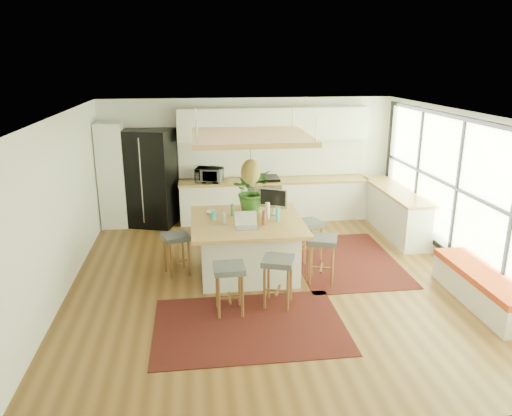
{
  "coord_description": "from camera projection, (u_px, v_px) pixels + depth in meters",
  "views": [
    {
      "loc": [
        -1.2,
        -7.3,
        3.5
      ],
      "look_at": [
        -0.2,
        0.5,
        1.1
      ],
      "focal_mm": 34.25,
      "sensor_mm": 36.0,
      "label": 1
    }
  ],
  "objects": [
    {
      "name": "floor",
      "position": [
        272.0,
        280.0,
        8.09
      ],
      "size": [
        7.0,
        7.0,
        0.0
      ],
      "primitive_type": "plane",
      "color": "brown",
      "rests_on": "ground"
    },
    {
      "name": "ceiling",
      "position": [
        273.0,
        115.0,
        7.3
      ],
      "size": [
        7.0,
        7.0,
        0.0
      ],
      "primitive_type": "plane",
      "rotation": [
        3.14,
        0.0,
        0.0
      ],
      "color": "white",
      "rests_on": "ground"
    },
    {
      "name": "wall_back",
      "position": [
        248.0,
        159.0,
        11.02
      ],
      "size": [
        6.5,
        0.0,
        6.5
      ],
      "primitive_type": "plane",
      "rotation": [
        1.57,
        0.0,
        0.0
      ],
      "color": "white",
      "rests_on": "ground"
    },
    {
      "name": "wall_front",
      "position": [
        335.0,
        309.0,
        4.38
      ],
      "size": [
        6.5,
        0.0,
        6.5
      ],
      "primitive_type": "plane",
      "rotation": [
        -1.57,
        0.0,
        0.0
      ],
      "color": "white",
      "rests_on": "ground"
    },
    {
      "name": "wall_left",
      "position": [
        58.0,
        209.0,
        7.3
      ],
      "size": [
        0.0,
        7.0,
        7.0
      ],
      "primitive_type": "plane",
      "rotation": [
        1.57,
        0.0,
        1.57
      ],
      "color": "white",
      "rests_on": "ground"
    },
    {
      "name": "wall_right",
      "position": [
        466.0,
        195.0,
        8.09
      ],
      "size": [
        0.0,
        7.0,
        7.0
      ],
      "primitive_type": "plane",
      "rotation": [
        1.57,
        0.0,
        -1.57
      ],
      "color": "white",
      "rests_on": "ground"
    },
    {
      "name": "window_wall",
      "position": [
        464.0,
        192.0,
        8.07
      ],
      "size": [
        0.1,
        6.2,
        2.6
      ],
      "primitive_type": null,
      "color": "black",
      "rests_on": "wall_right"
    },
    {
      "name": "pantry",
      "position": [
        113.0,
        175.0,
        10.42
      ],
      "size": [
        0.55,
        0.6,
        2.25
      ],
      "primitive_type": "cube",
      "color": "white",
      "rests_on": "floor"
    },
    {
      "name": "back_counter_base",
      "position": [
        274.0,
        200.0,
        11.05
      ],
      "size": [
        4.2,
        0.6,
        0.88
      ],
      "primitive_type": "cube",
      "color": "white",
      "rests_on": "floor"
    },
    {
      "name": "back_counter_top",
      "position": [
        274.0,
        181.0,
        10.91
      ],
      "size": [
        4.24,
        0.64,
        0.05
      ],
      "primitive_type": "cube",
      "color": "#AA7F3C",
      "rests_on": "back_counter_base"
    },
    {
      "name": "backsplash",
      "position": [
        272.0,
        158.0,
        11.07
      ],
      "size": [
        4.2,
        0.02,
        0.8
      ],
      "primitive_type": "cube",
      "color": "white",
      "rests_on": "wall_back"
    },
    {
      "name": "upper_cabinets",
      "position": [
        274.0,
        124.0,
        10.68
      ],
      "size": [
        4.2,
        0.34,
        0.7
      ],
      "primitive_type": "cube",
      "color": "white",
      "rests_on": "wall_back"
    },
    {
      "name": "range",
      "position": [
        263.0,
        198.0,
        11.0
      ],
      "size": [
        0.76,
        0.62,
        1.0
      ],
      "primitive_type": null,
      "color": "#A5A5AA",
      "rests_on": "floor"
    },
    {
      "name": "right_counter_base",
      "position": [
        395.0,
        212.0,
        10.22
      ],
      "size": [
        0.6,
        2.5,
        0.88
      ],
      "primitive_type": "cube",
      "color": "white",
      "rests_on": "floor"
    },
    {
      "name": "right_counter_top",
      "position": [
        397.0,
        191.0,
        10.08
      ],
      "size": [
        0.64,
        2.54,
        0.05
      ],
      "primitive_type": "cube",
      "color": "#AA7F3C",
      "rests_on": "right_counter_base"
    },
    {
      "name": "window_bench",
      "position": [
        481.0,
        288.0,
        7.24
      ],
      "size": [
        0.52,
        2.0,
        0.5
      ],
      "primitive_type": null,
      "color": "white",
      "rests_on": "floor"
    },
    {
      "name": "ceiling_panel",
      "position": [
        251.0,
        154.0,
        7.84
      ],
      "size": [
        1.86,
        1.86,
        0.8
      ],
      "primitive_type": null,
      "color": "#AA7F3C",
      "rests_on": "ceiling"
    },
    {
      "name": "rug_near",
      "position": [
        249.0,
        326.0,
        6.69
      ],
      "size": [
        2.6,
        1.8,
        0.01
      ],
      "primitive_type": "cube",
      "color": "black",
      "rests_on": "floor"
    },
    {
      "name": "rug_right",
      "position": [
        345.0,
        260.0,
        8.87
      ],
      "size": [
        1.8,
        2.6,
        0.01
      ],
      "primitive_type": "cube",
      "color": "black",
      "rests_on": "floor"
    },
    {
      "name": "fridge",
      "position": [
        150.0,
        183.0,
        10.58
      ],
      "size": [
        1.24,
        1.09,
        2.09
      ],
      "primitive_type": null,
      "rotation": [
        0.0,
        0.0,
        -0.31
      ],
      "color": "black",
      "rests_on": "floor"
    },
    {
      "name": "island",
      "position": [
        247.0,
        246.0,
        8.29
      ],
      "size": [
        1.85,
        1.85,
        0.93
      ],
      "primitive_type": null,
      "color": "#AA7F3C",
      "rests_on": "floor"
    },
    {
      "name": "stool_near_left",
      "position": [
        229.0,
        290.0,
        6.94
      ],
      "size": [
        0.44,
        0.44,
        0.73
      ],
      "primitive_type": null,
      "rotation": [
        0.0,
        0.0,
        0.02
      ],
      "color": "#44484C",
      "rests_on": "floor"
    },
    {
      "name": "stool_near_right",
      "position": [
        278.0,
        283.0,
        7.16
      ],
      "size": [
        0.56,
        0.56,
        0.75
      ],
      "primitive_type": null,
      "rotation": [
        0.0,
        0.0,
        -0.33
      ],
      "color": "#44484C",
      "rests_on": "floor"
    },
    {
      "name": "stool_right_front",
      "position": [
        322.0,
        261.0,
        7.93
      ],
      "size": [
        0.58,
        0.58,
        0.77
      ],
      "primitive_type": null,
      "rotation": [
        0.0,
        0.0,
        1.25
      ],
      "color": "#44484C",
      "rests_on": "floor"
    },
    {
      "name": "stool_right_back",
      "position": [
        308.0,
        241.0,
        8.79
      ],
      "size": [
        0.55,
        0.55,
        0.74
      ],
      "primitive_type": null,
      "rotation": [
        0.0,
        0.0,
        1.88
      ],
      "color": "#44484C",
      "rests_on": "floor"
    },
    {
      "name": "stool_left_side",
      "position": [
        177.0,
        254.0,
        8.22
      ],
      "size": [
        0.53,
        0.53,
        0.71
      ],
      "primitive_type": null,
      "rotation": [
        0.0,
        0.0,
        -1.24
      ],
      "color": "#44484C",
      "rests_on": "floor"
    },
    {
      "name": "laptop",
      "position": [
        247.0,
        221.0,
        7.72
      ],
      "size": [
        0.37,
        0.39,
        0.27
      ],
      "primitive_type": null,
      "rotation": [
        0.0,
        0.0,
        0.04
      ],
      "color": "#A5A5AA",
      "rests_on": "island"
    },
    {
      "name": "monitor",
      "position": [
        273.0,
        200.0,
        8.38
      ],
      "size": [
        0.52,
        0.39,
        0.46
      ],
      "primitive_type": null,
      "rotation": [
        0.0,
        0.0,
        -0.49
      ],
      "color": "#A5A5AA",
      "rests_on": "island"
    },
    {
      "name": "microwave",
      "position": [
        209.0,
        173.0,
        10.65
      ],
      "size": [
        0.63,
        0.46,
        0.38
      ],
      "primitive_type": "imported",
      "rotation": [
        0.0,
        0.0,
        -0.29
      ],
      "color": "#A5A5AA",
      "rests_on": "back_counter_top"
    },
    {
      "name": "island_plant",
      "position": [
        251.0,
        195.0,
        8.57
      ],
      "size": [
        0.98,
        0.99,
        0.57
      ],
      "primitive_type": "imported",
      "rotation": [
        0.0,
        0.0,
        0.73
      ],
      "color": "#1E4C19",
      "rests_on": "island"
    },
    {
      "name": "island_bowl",
      "position": [
        213.0,
        212.0,
        8.47
      ],
      "size": [
        0.27,
        0.27,
        0.05
      ],
      "primitive_type": "imported",
      "rotation": [
        0.0,
        0.0,
        -0.36
      ],
      "color": "white",
      "rests_on": "island"
    },
    {
      "name": "island_bottle_0",
      "position": [
        213.0,
        214.0,
        8.15
      ],
      "size": [
        0.07,
        0.07,
        0.19
      ],
      "primitive_type": "cylinder",
      "color": "#39D2E6",
      "rests_on": "island"
    },
    {
      "name": "island_bottle_1",
      "position": [
        223.0,
        218.0,
        7.93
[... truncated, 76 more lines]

